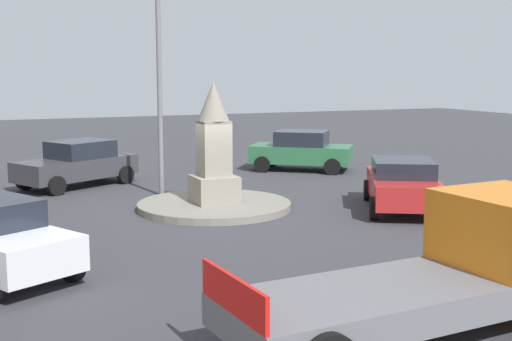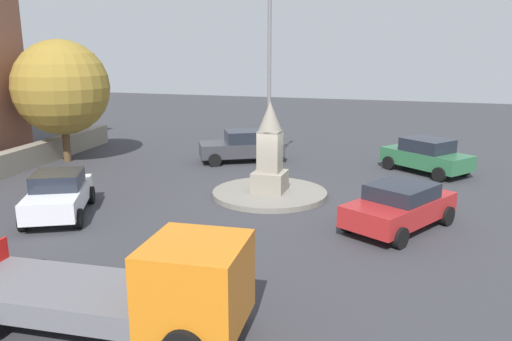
{
  "view_description": "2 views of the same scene",
  "coord_description": "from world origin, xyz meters",
  "px_view_note": "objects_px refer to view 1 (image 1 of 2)",
  "views": [
    {
      "loc": [
        18.34,
        -6.62,
        4.03
      ],
      "look_at": [
        0.78,
        0.99,
        1.18
      ],
      "focal_mm": 47.76,
      "sensor_mm": 36.0,
      "label": 1
    },
    {
      "loc": [
        18.16,
        5.17,
        5.6
      ],
      "look_at": [
        0.68,
        -0.34,
        1.16
      ],
      "focal_mm": 35.26,
      "sensor_mm": 36.0,
      "label": 2
    }
  ],
  "objects_px": {
    "car_green_parked_right": "(301,150)",
    "car_red_passing": "(403,184)",
    "car_dark_grey_near_island": "(77,163)",
    "monument": "(214,150)",
    "truck_orange_approaching": "(450,269)",
    "streetlamp": "(158,32)"
  },
  "relations": [
    {
      "from": "car_green_parked_right",
      "to": "car_red_passing",
      "type": "bearing_deg",
      "value": -6.26
    },
    {
      "from": "car_red_passing",
      "to": "car_green_parked_right",
      "type": "xyz_separation_m",
      "value": [
        -8.13,
        0.89,
        0.05
      ]
    },
    {
      "from": "car_dark_grey_near_island",
      "to": "car_green_parked_right",
      "type": "distance_m",
      "value": 8.88
    },
    {
      "from": "monument",
      "to": "truck_orange_approaching",
      "type": "relative_size",
      "value": 0.58
    },
    {
      "from": "car_red_passing",
      "to": "truck_orange_approaching",
      "type": "relative_size",
      "value": 0.73
    },
    {
      "from": "monument",
      "to": "car_dark_grey_near_island",
      "type": "xyz_separation_m",
      "value": [
        -5.54,
        -3.03,
        -0.93
      ]
    },
    {
      "from": "car_red_passing",
      "to": "car_green_parked_right",
      "type": "distance_m",
      "value": 8.18
    },
    {
      "from": "car_green_parked_right",
      "to": "streetlamp",
      "type": "bearing_deg",
      "value": -64.83
    },
    {
      "from": "streetlamp",
      "to": "car_red_passing",
      "type": "xyz_separation_m",
      "value": [
        5.0,
        5.78,
        -4.43
      ]
    },
    {
      "from": "monument",
      "to": "streetlamp",
      "type": "relative_size",
      "value": 0.4
    },
    {
      "from": "truck_orange_approaching",
      "to": "car_green_parked_right",
      "type": "bearing_deg",
      "value": 160.58
    },
    {
      "from": "car_red_passing",
      "to": "car_green_parked_right",
      "type": "bearing_deg",
      "value": 173.74
    },
    {
      "from": "streetlamp",
      "to": "car_red_passing",
      "type": "distance_m",
      "value": 8.83
    },
    {
      "from": "car_red_passing",
      "to": "car_dark_grey_near_island",
      "type": "bearing_deg",
      "value": -134.4
    },
    {
      "from": "monument",
      "to": "truck_orange_approaching",
      "type": "bearing_deg",
      "value": 1.08
    },
    {
      "from": "monument",
      "to": "car_red_passing",
      "type": "height_order",
      "value": "monument"
    },
    {
      "from": "streetlamp",
      "to": "car_green_parked_right",
      "type": "distance_m",
      "value": 8.57
    },
    {
      "from": "car_dark_grey_near_island",
      "to": "truck_orange_approaching",
      "type": "xyz_separation_m",
      "value": [
        15.72,
        3.22,
        0.17
      ]
    },
    {
      "from": "monument",
      "to": "streetlamp",
      "type": "height_order",
      "value": "streetlamp"
    },
    {
      "from": "car_red_passing",
      "to": "car_green_parked_right",
      "type": "height_order",
      "value": "car_green_parked_right"
    },
    {
      "from": "monument",
      "to": "car_red_passing",
      "type": "xyz_separation_m",
      "value": [
        2.28,
        4.95,
        -0.97
      ]
    },
    {
      "from": "streetlamp",
      "to": "car_green_parked_right",
      "type": "relative_size",
      "value": 2.04
    }
  ]
}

